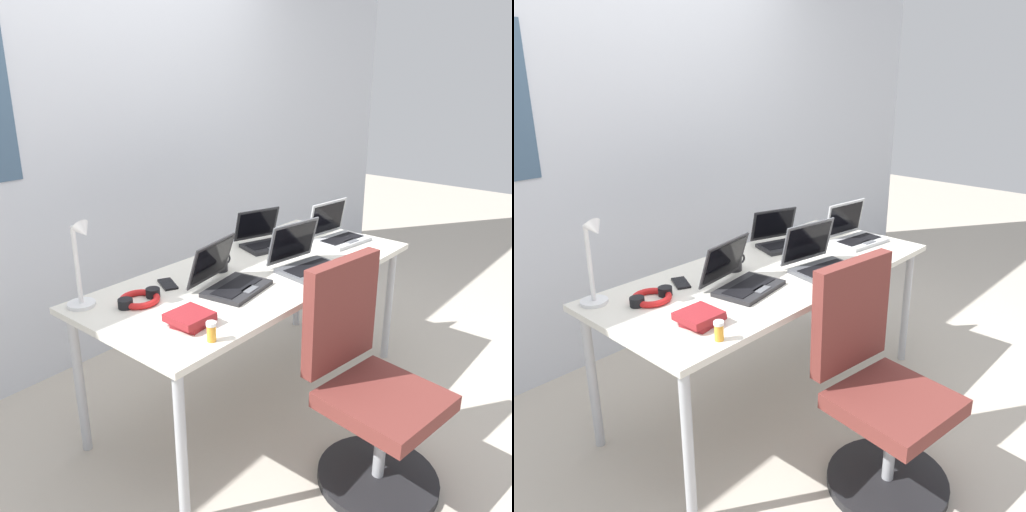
% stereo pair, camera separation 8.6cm
% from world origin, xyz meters
% --- Properties ---
extents(ground_plane, '(12.00, 12.00, 0.00)m').
position_xyz_m(ground_plane, '(0.00, 0.00, 0.00)').
color(ground_plane, '#B7AD9E').
extents(wall_back, '(6.00, 0.13, 2.60)m').
position_xyz_m(wall_back, '(-0.00, 1.10, 1.30)').
color(wall_back, silver).
rests_on(wall_back, ground_plane).
extents(desk, '(1.80, 0.80, 0.74)m').
position_xyz_m(desk, '(0.00, 0.00, 0.68)').
color(desk, silver).
rests_on(desk, ground_plane).
extents(desk_lamp, '(0.12, 0.18, 0.40)m').
position_xyz_m(desk_lamp, '(-0.80, 0.28, 0.94)').
color(desk_lamp, white).
rests_on(desk_lamp, desk).
extents(laptop_by_keyboard, '(0.35, 0.33, 0.22)m').
position_xyz_m(laptop_by_keyboard, '(-0.25, -0.05, 0.79)').
color(laptop_by_keyboard, '#232326').
rests_on(laptop_by_keyboard, desk).
extents(laptop_near_lamp, '(0.33, 0.28, 0.22)m').
position_xyz_m(laptop_near_lamp, '(0.69, -0.05, 0.79)').
color(laptop_near_lamp, '#B7BABC').
rests_on(laptop_near_lamp, desk).
extents(laptop_mid_desk, '(0.36, 0.32, 0.23)m').
position_xyz_m(laptop_mid_desk, '(0.18, -0.17, 0.79)').
color(laptop_mid_desk, '#515459').
rests_on(laptop_mid_desk, desk).
extents(laptop_near_mouse, '(0.34, 0.32, 0.20)m').
position_xyz_m(laptop_near_mouse, '(0.33, 0.22, 0.78)').
color(laptop_near_mouse, '#232326').
rests_on(laptop_near_mouse, desk).
extents(computer_mouse, '(0.09, 0.11, 0.03)m').
position_xyz_m(computer_mouse, '(0.77, 0.23, 0.76)').
color(computer_mouse, black).
rests_on(computer_mouse, desk).
extents(cell_phone, '(0.11, 0.15, 0.01)m').
position_xyz_m(cell_phone, '(-0.41, 0.20, 0.74)').
color(cell_phone, black).
rests_on(cell_phone, desk).
extents(headphones, '(0.21, 0.18, 0.04)m').
position_xyz_m(headphones, '(-0.61, 0.15, 0.76)').
color(headphones, red).
rests_on(headphones, desk).
extents(pill_bottle, '(0.04, 0.04, 0.08)m').
position_xyz_m(pill_bottle, '(-0.66, -0.34, 0.78)').
color(pill_bottle, gold).
rests_on(pill_bottle, desk).
extents(book_stack, '(0.19, 0.16, 0.05)m').
position_xyz_m(book_stack, '(-0.62, -0.18, 0.77)').
color(book_stack, maroon).
rests_on(book_stack, desk).
extents(coffee_mug, '(0.11, 0.08, 0.09)m').
position_xyz_m(coffee_mug, '(-0.11, 0.14, 0.78)').
color(coffee_mug, black).
rests_on(coffee_mug, desk).
extents(office_chair, '(0.52, 0.56, 0.97)m').
position_xyz_m(office_chair, '(-0.14, -0.74, 0.40)').
color(office_chair, black).
rests_on(office_chair, ground_plane).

